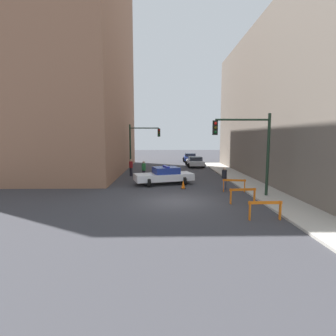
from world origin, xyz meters
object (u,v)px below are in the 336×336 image
parked_car_near (195,162)px  pedestrian_corner (131,167)px  traffic_light_far (140,141)px  pedestrian_sidewalk (224,178)px  traffic_light_near (250,142)px  traffic_cone (183,184)px  parked_car_mid (190,157)px  police_car (164,175)px  barrier_back (234,183)px  barrier_mid (243,193)px  barrier_front (265,207)px  pedestrian_crossing (144,170)px

parked_car_near → pedestrian_corner: size_ratio=2.61×
traffic_light_far → pedestrian_sidewalk: size_ratio=3.13×
traffic_light_near → traffic_cone: (-3.98, 2.79, -3.21)m
traffic_cone → parked_car_mid: bearing=82.7°
police_car → barrier_back: police_car is taller
traffic_light_far → pedestrian_corner: 4.45m
parked_car_mid → barrier_mid: 25.53m
parked_car_mid → barrier_front: bearing=-85.5°
barrier_mid → traffic_cone: size_ratio=2.43×
barrier_mid → traffic_cone: (-3.11, 4.46, -0.30)m
police_car → pedestrian_sidewalk: (4.39, -2.23, 0.14)m
traffic_light_near → barrier_mid: 3.47m
barrier_front → barrier_mid: size_ratio=1.00×
pedestrian_sidewalk → traffic_cone: size_ratio=2.53×
traffic_light_near → pedestrian_crossing: size_ratio=3.13×
traffic_cone → traffic_light_far: bearing=112.0°
traffic_light_near → barrier_back: bearing=107.5°
pedestrian_crossing → pedestrian_corner: (-1.40, 2.01, 0.00)m
traffic_light_far → barrier_front: size_ratio=3.25×
pedestrian_crossing → traffic_cone: (3.26, -4.40, -0.54)m
police_car → barrier_front: police_car is taller
parked_car_near → barrier_front: (0.64, -21.54, -0.06)m
parked_car_mid → barrier_front: 28.53m
traffic_light_far → barrier_front: traffic_light_far is taller
barrier_mid → barrier_back: (0.38, 3.23, 0.00)m
parked_car_near → traffic_cone: bearing=-101.5°
parked_car_near → parked_car_mid: bearing=88.3°
pedestrian_crossing → parked_car_mid: bearing=-26.2°
pedestrian_sidewalk → pedestrian_corner: bearing=-45.6°
barrier_back → traffic_cone: barrier_back is taller
traffic_light_near → traffic_light_far: size_ratio=1.00×
traffic_light_far → barrier_back: traffic_light_far is taller
pedestrian_corner → pedestrian_sidewalk: 10.19m
parked_car_near → pedestrian_sidewalk: size_ratio=2.61×
barrier_front → pedestrian_sidewalk: bearing=92.0°
traffic_light_near → barrier_front: 5.55m
pedestrian_corner → pedestrian_sidewalk: (7.65, -6.74, 0.00)m
pedestrian_sidewalk → barrier_mid: bearing=87.5°
police_car → barrier_mid: size_ratio=3.15×
traffic_light_near → barrier_mid: bearing=-117.7°
police_car → traffic_cone: bearing=-159.8°
police_car → parked_car_near: bearing=-34.4°
police_car → barrier_front: bearing=-169.9°
pedestrian_crossing → pedestrian_sidewalk: 7.84m
parked_car_near → traffic_light_far: bearing=-149.5°
parked_car_near → pedestrian_sidewalk: 14.43m
pedestrian_sidewalk → barrier_front: size_ratio=1.04×
parked_car_near → pedestrian_crossing: bearing=-122.2°
barrier_mid → barrier_back: bearing=83.4°
police_car → pedestrian_sidewalk: bearing=-133.2°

